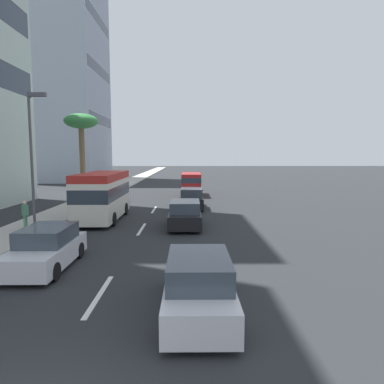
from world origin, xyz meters
TOP-DOWN VIEW (x-y plane):
  - ground_plane at (31.50, 0.00)m, footprint 198.00×198.00m
  - sidewalk_right at (31.50, 6.54)m, footprint 162.00×2.93m
  - lane_stripe_near at (5.89, 0.00)m, footprint 3.20×0.16m
  - lane_stripe_mid at (15.29, 0.00)m, footprint 3.20×0.16m
  - lane_stripe_far at (22.35, 0.00)m, footprint 3.20×0.16m
  - minibus_lead at (18.13, 2.90)m, footprint 6.81×2.42m
  - van_second at (31.87, -2.96)m, footprint 4.93×2.11m
  - car_third at (8.49, 2.65)m, footprint 4.28×1.87m
  - car_fourth at (15.96, -2.49)m, footprint 4.57×1.92m
  - car_fifth at (38.16, -2.93)m, footprint 4.42×1.85m
  - car_sixth at (22.98, -2.92)m, footprint 4.56×1.87m
  - car_seventh at (4.75, -2.99)m, footprint 4.57×1.84m
  - pedestrian_mid_block at (14.66, 6.34)m, footprint 0.36×0.39m
  - palm_tree at (28.21, 7.26)m, footprint 3.08×3.08m
  - street_lamp at (13.86, 5.37)m, footprint 0.24×0.97m
  - office_tower_far at (54.72, 18.01)m, footprint 15.48×11.91m

SIDE VIEW (x-z plane):
  - ground_plane at x=31.50m, z-range 0.00..0.00m
  - lane_stripe_near at x=5.89m, z-range 0.00..0.01m
  - lane_stripe_mid at x=15.29m, z-range 0.00..0.01m
  - lane_stripe_far at x=22.35m, z-range 0.00..0.01m
  - sidewalk_right at x=31.50m, z-range 0.00..0.15m
  - car_third at x=8.49m, z-range -0.04..1.51m
  - car_fourth at x=15.96m, z-range -0.04..1.53m
  - car_seventh at x=4.75m, z-range -0.04..1.56m
  - car_sixth at x=22.98m, z-range -0.04..1.58m
  - car_fifth at x=38.16m, z-range -0.05..1.61m
  - pedestrian_mid_block at x=14.66m, z-range 0.22..1.80m
  - van_second at x=31.87m, z-range 0.17..2.51m
  - minibus_lead at x=18.13m, z-range 0.15..3.25m
  - street_lamp at x=13.86m, z-range 0.96..8.28m
  - palm_tree at x=28.21m, z-range 2.97..10.89m
  - office_tower_far at x=54.72m, z-range 0.00..33.66m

